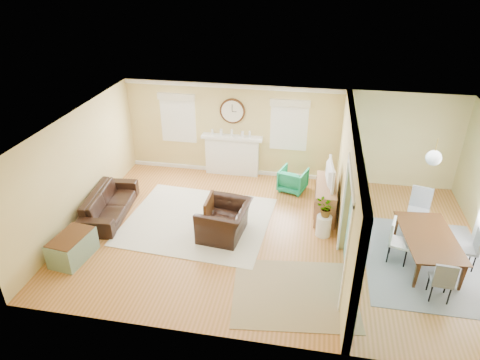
% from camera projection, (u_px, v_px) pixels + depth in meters
% --- Properties ---
extents(floor, '(9.00, 9.00, 0.00)m').
position_uv_depth(floor, '(272.00, 236.00, 9.63)').
color(floor, '#995D22').
rests_on(floor, ground).
extents(wall_back, '(9.00, 0.02, 2.60)m').
position_uv_depth(wall_back, '(287.00, 133.00, 11.62)').
color(wall_back, tan).
rests_on(wall_back, ground).
extents(wall_front, '(9.00, 0.02, 2.60)m').
position_uv_depth(wall_front, '(253.00, 280.00, 6.42)').
color(wall_front, tan).
rests_on(wall_front, ground).
extents(wall_left, '(0.02, 6.00, 2.60)m').
position_uv_depth(wall_left, '(78.00, 168.00, 9.74)').
color(wall_left, tan).
rests_on(wall_left, ground).
extents(ceiling, '(9.00, 6.00, 0.02)m').
position_uv_depth(ceiling, '(277.00, 128.00, 8.41)').
color(ceiling, white).
rests_on(ceiling, wall_back).
extents(partition, '(0.17, 6.00, 2.60)m').
position_uv_depth(partition, '(348.00, 183.00, 8.99)').
color(partition, tan).
rests_on(partition, ground).
extents(fireplace, '(1.70, 0.30, 1.17)m').
position_uv_depth(fireplace, '(232.00, 154.00, 12.09)').
color(fireplace, white).
rests_on(fireplace, ground).
extents(wall_clock, '(0.70, 0.07, 0.70)m').
position_uv_depth(wall_clock, '(232.00, 111.00, 11.57)').
color(wall_clock, '#4C2911').
rests_on(wall_clock, wall_back).
extents(window_left, '(1.05, 0.13, 1.42)m').
position_uv_depth(window_left, '(178.00, 115.00, 11.90)').
color(window_left, white).
rests_on(window_left, wall_back).
extents(window_right, '(1.05, 0.13, 1.42)m').
position_uv_depth(window_right, '(289.00, 122.00, 11.40)').
color(window_right, white).
rests_on(window_right, wall_back).
extents(pendant, '(0.30, 0.30, 0.55)m').
position_uv_depth(pendant, '(434.00, 158.00, 8.11)').
color(pendant, gold).
rests_on(pendant, ceiling).
extents(rug_cream, '(3.49, 3.08, 0.02)m').
position_uv_depth(rug_cream, '(198.00, 221.00, 10.17)').
color(rug_cream, beige).
rests_on(rug_cream, floor).
extents(rug_jute, '(2.49, 2.13, 0.01)m').
position_uv_depth(rug_jute, '(294.00, 293.00, 8.01)').
color(rug_jute, tan).
rests_on(rug_jute, floor).
extents(rug_grey, '(2.42, 3.03, 0.01)m').
position_uv_depth(rug_grey, '(425.00, 261.00, 8.83)').
color(rug_grey, gray).
rests_on(rug_grey, floor).
extents(sofa, '(1.05, 2.19, 0.62)m').
position_uv_depth(sofa, '(109.00, 203.00, 10.29)').
color(sofa, black).
rests_on(sofa, floor).
extents(eames_chair, '(1.15, 1.28, 0.76)m').
position_uv_depth(eames_chair, '(225.00, 220.00, 9.50)').
color(eames_chair, black).
rests_on(eames_chair, floor).
extents(green_chair, '(0.83, 0.85, 0.62)m').
position_uv_depth(green_chair, '(293.00, 180.00, 11.36)').
color(green_chair, '#147E44').
rests_on(green_chair, floor).
extents(trunk, '(0.71, 1.03, 0.56)m').
position_uv_depth(trunk, '(73.00, 247.00, 8.82)').
color(trunk, gray).
rests_on(trunk, floor).
extents(credenza, '(0.48, 1.42, 0.80)m').
position_uv_depth(credenza, '(325.00, 199.00, 10.29)').
color(credenza, '#A47451').
rests_on(credenza, floor).
extents(tv, '(0.21, 0.99, 0.57)m').
position_uv_depth(tv, '(327.00, 174.00, 9.98)').
color(tv, black).
rests_on(tv, credenza).
extents(garden_stool, '(0.34, 0.34, 0.49)m').
position_uv_depth(garden_stool, '(324.00, 226.00, 9.56)').
color(garden_stool, white).
rests_on(garden_stool, floor).
extents(potted_plant, '(0.50, 0.48, 0.42)m').
position_uv_depth(potted_plant, '(326.00, 208.00, 9.34)').
color(potted_plant, '#337F33').
rests_on(potted_plant, garden_stool).
extents(dining_table, '(1.18, 1.90, 0.64)m').
position_uv_depth(dining_table, '(428.00, 249.00, 8.69)').
color(dining_table, '#4C2911').
rests_on(dining_table, floor).
extents(dining_chair_n, '(0.55, 0.55, 1.02)m').
position_uv_depth(dining_chair_n, '(419.00, 207.00, 9.57)').
color(dining_chair_n, gray).
rests_on(dining_chair_n, floor).
extents(dining_chair_s, '(0.40, 0.40, 0.86)m').
position_uv_depth(dining_chair_s, '(442.00, 276.00, 7.68)').
color(dining_chair_s, gray).
rests_on(dining_chair_s, floor).
extents(dining_chair_w, '(0.51, 0.51, 0.93)m').
position_uv_depth(dining_chair_w, '(400.00, 239.00, 8.62)').
color(dining_chair_w, white).
rests_on(dining_chair_w, floor).
extents(dining_chair_e, '(0.43, 0.43, 0.89)m').
position_uv_depth(dining_chair_e, '(467.00, 245.00, 8.47)').
color(dining_chair_e, gray).
rests_on(dining_chair_e, floor).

